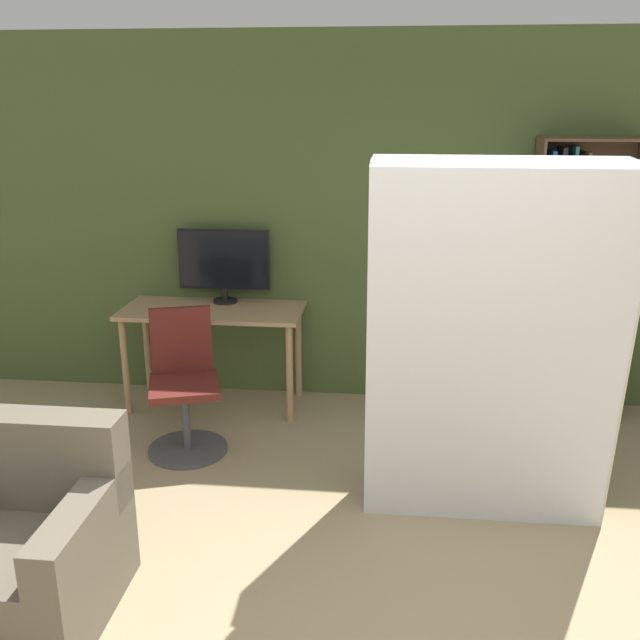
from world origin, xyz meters
TOP-DOWN VIEW (x-y plane):
  - wall_back at (0.00, 3.17)m, footprint 8.00×0.06m
  - desk at (-1.32, 2.85)m, footprint 1.33×0.59m
  - monitor at (-1.27, 3.03)m, footprint 0.69×0.18m
  - office_chair at (-1.34, 2.13)m, footprint 0.55×0.55m
  - bookshelf at (1.21, 3.01)m, footprint 0.70×0.33m
  - mattress_near at (0.53, 1.48)m, footprint 1.30×0.43m
  - mattress_far at (0.53, 1.71)m, footprint 1.30×0.31m
  - armchair at (-1.65, 0.54)m, footprint 0.85×0.80m

SIDE VIEW (x-z plane):
  - armchair at x=-1.65m, z-range -0.11..0.74m
  - office_chair at x=-1.34m, z-range -0.09..0.85m
  - desk at x=-1.32m, z-range 0.27..1.03m
  - bookshelf at x=1.21m, z-range -0.02..1.97m
  - mattress_far at x=0.53m, z-range 0.00..1.96m
  - mattress_near at x=0.53m, z-range 0.00..1.96m
  - monitor at x=-1.27m, z-range 0.79..1.35m
  - wall_back at x=0.00m, z-range 0.00..2.70m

